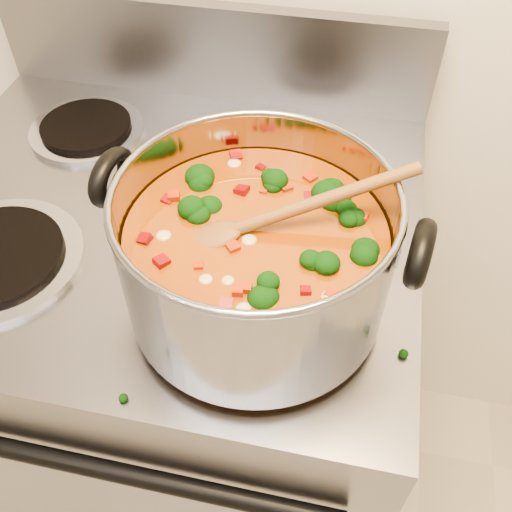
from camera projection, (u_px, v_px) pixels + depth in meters
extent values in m
cube|color=gray|center=(189.00, 373.00, 1.16)|extent=(0.74, 0.64, 0.92)
cube|color=gray|center=(212.00, 51.00, 0.95)|extent=(0.74, 0.03, 0.16)
cylinder|color=black|center=(85.00, 465.00, 0.68)|extent=(0.63, 0.02, 0.02)
cylinder|color=#A5A5AD|center=(260.00, 303.00, 0.69)|extent=(0.22, 0.22, 0.01)
cylinder|color=black|center=(260.00, 299.00, 0.69)|extent=(0.17, 0.17, 0.01)
cylinder|color=#A5A5AD|center=(87.00, 130.00, 0.93)|extent=(0.18, 0.18, 0.01)
cylinder|color=black|center=(86.00, 126.00, 0.93)|extent=(0.15, 0.15, 0.01)
cylinder|color=#A5A5AD|center=(298.00, 157.00, 0.88)|extent=(0.18, 0.18, 0.01)
cylinder|color=black|center=(298.00, 153.00, 0.88)|extent=(0.15, 0.15, 0.01)
cylinder|color=#919198|center=(256.00, 251.00, 0.62)|extent=(0.30, 0.30, 0.16)
torus|color=#919198|center=(256.00, 197.00, 0.56)|extent=(0.30, 0.30, 0.01)
cylinder|color=#8E440C|center=(256.00, 265.00, 0.64)|extent=(0.28, 0.28, 0.11)
torus|color=black|center=(112.00, 177.00, 0.62)|extent=(0.03, 0.08, 0.08)
torus|color=black|center=(420.00, 253.00, 0.54)|extent=(0.03, 0.08, 0.08)
ellipsoid|color=black|center=(280.00, 236.00, 0.59)|extent=(0.04, 0.04, 0.03)
ellipsoid|color=black|center=(178.00, 234.00, 0.59)|extent=(0.04, 0.04, 0.03)
ellipsoid|color=black|center=(175.00, 271.00, 0.56)|extent=(0.04, 0.04, 0.03)
ellipsoid|color=black|center=(228.00, 268.00, 0.56)|extent=(0.04, 0.04, 0.03)
ellipsoid|color=black|center=(355.00, 291.00, 0.54)|extent=(0.04, 0.04, 0.03)
ellipsoid|color=black|center=(266.00, 240.00, 0.59)|extent=(0.04, 0.04, 0.03)
ellipsoid|color=black|center=(179.00, 241.00, 0.59)|extent=(0.04, 0.04, 0.03)
ellipsoid|color=black|center=(345.00, 228.00, 0.60)|extent=(0.04, 0.04, 0.03)
ellipsoid|color=maroon|center=(197.00, 223.00, 0.61)|extent=(0.01, 0.01, 0.01)
ellipsoid|color=maroon|center=(266.00, 198.00, 0.63)|extent=(0.01, 0.01, 0.01)
ellipsoid|color=maroon|center=(282.00, 248.00, 0.58)|extent=(0.01, 0.01, 0.01)
ellipsoid|color=maroon|center=(268.00, 165.00, 0.67)|extent=(0.01, 0.01, 0.01)
ellipsoid|color=maroon|center=(142.00, 243.00, 0.59)|extent=(0.01, 0.01, 0.01)
ellipsoid|color=maroon|center=(285.00, 193.00, 0.64)|extent=(0.01, 0.01, 0.01)
ellipsoid|color=maroon|center=(273.00, 178.00, 0.65)|extent=(0.01, 0.01, 0.01)
ellipsoid|color=maroon|center=(247.00, 169.00, 0.67)|extent=(0.01, 0.01, 0.01)
ellipsoid|color=maroon|center=(136.00, 227.00, 0.60)|extent=(0.01, 0.01, 0.01)
ellipsoid|color=maroon|center=(281.00, 281.00, 0.55)|extent=(0.01, 0.01, 0.01)
ellipsoid|color=#AD2809|center=(224.00, 232.00, 0.60)|extent=(0.01, 0.01, 0.01)
ellipsoid|color=#AD2809|center=(332.00, 174.00, 0.66)|extent=(0.01, 0.01, 0.01)
ellipsoid|color=#AD2809|center=(162.00, 244.00, 0.59)|extent=(0.01, 0.01, 0.01)
ellipsoid|color=#AD2809|center=(336.00, 193.00, 0.64)|extent=(0.01, 0.01, 0.01)
ellipsoid|color=#AD2809|center=(191.00, 209.00, 0.62)|extent=(0.01, 0.01, 0.01)
ellipsoid|color=#AD2809|center=(359.00, 251.00, 0.58)|extent=(0.01, 0.01, 0.01)
ellipsoid|color=#AD2809|center=(177.00, 268.00, 0.56)|extent=(0.01, 0.01, 0.01)
ellipsoid|color=#AD2809|center=(326.00, 258.00, 0.57)|extent=(0.01, 0.01, 0.01)
ellipsoid|color=#AD2809|center=(305.00, 205.00, 0.62)|extent=(0.01, 0.01, 0.01)
ellipsoid|color=#AD2809|center=(271.00, 292.00, 0.54)|extent=(0.01, 0.01, 0.01)
ellipsoid|color=#CEBE8D|center=(249.00, 171.00, 0.66)|extent=(0.02, 0.02, 0.01)
ellipsoid|color=#CEBE8D|center=(259.00, 315.00, 0.52)|extent=(0.02, 0.02, 0.01)
ellipsoid|color=#CEBE8D|center=(179.00, 219.00, 0.61)|extent=(0.02, 0.02, 0.01)
ellipsoid|color=#CEBE8D|center=(285.00, 216.00, 0.61)|extent=(0.02, 0.02, 0.01)
ellipsoid|color=#CEBE8D|center=(226.00, 294.00, 0.54)|extent=(0.02, 0.02, 0.01)
ellipsoid|color=#CEBE8D|center=(309.00, 222.00, 0.61)|extent=(0.02, 0.02, 0.01)
ellipsoid|color=#CEBE8D|center=(183.00, 187.00, 0.64)|extent=(0.02, 0.02, 0.01)
ellipsoid|color=#CEBE8D|center=(257.00, 182.00, 0.65)|extent=(0.02, 0.02, 0.01)
ellipsoid|color=brown|center=(214.00, 237.00, 0.59)|extent=(0.07, 0.06, 0.03)
cylinder|color=brown|center=(315.00, 203.00, 0.58)|extent=(0.21, 0.09, 0.07)
ellipsoid|color=black|center=(111.00, 307.00, 0.69)|extent=(0.01, 0.01, 0.01)
ellipsoid|color=black|center=(145.00, 236.00, 0.77)|extent=(0.01, 0.01, 0.01)
ellipsoid|color=black|center=(400.00, 351.00, 0.65)|extent=(0.01, 0.01, 0.01)
ellipsoid|color=black|center=(391.00, 362.00, 0.64)|extent=(0.01, 0.01, 0.01)
ellipsoid|color=black|center=(406.00, 293.00, 0.70)|extent=(0.01, 0.01, 0.01)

